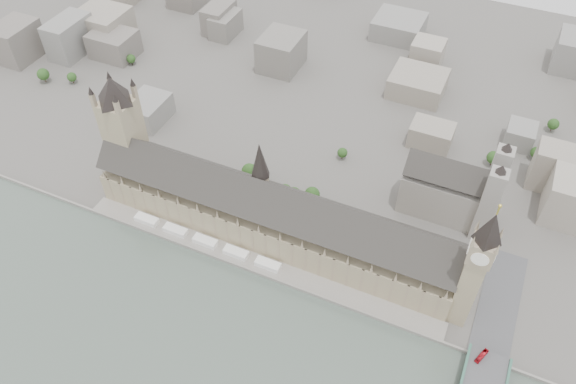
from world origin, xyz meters
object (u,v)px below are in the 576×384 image
at_px(red_bus_north, 482,356).
at_px(elizabeth_tower, 477,263).
at_px(westminster_abbey, 452,190).
at_px(victoria_tower, 123,129).
at_px(palace_of_westminster, 271,216).

bearing_deg(red_bus_north, elizabeth_tower, 146.46).
bearing_deg(elizabeth_tower, westminster_abbey, 107.29).
height_order(elizabeth_tower, victoria_tower, elizabeth_tower).
bearing_deg(palace_of_westminster, elizabeth_tower, -4.85).
xyz_separation_m(victoria_tower, red_bus_north, (279.40, -46.22, -43.40)).
relative_size(palace_of_westminster, victoria_tower, 2.65).
relative_size(westminster_abbey, red_bus_north, 6.08).
relative_size(palace_of_westminster, red_bus_north, 23.71).
bearing_deg(victoria_tower, elizabeth_tower, -3.96).
bearing_deg(westminster_abbey, victoria_tower, -163.50).
bearing_deg(victoria_tower, westminster_abbey, 16.50).
xyz_separation_m(elizabeth_tower, westminster_abbey, (-27.08, 87.00, -33.01)).
bearing_deg(westminster_abbey, elizabeth_tower, -72.71).
relative_size(elizabeth_tower, victoria_tower, 1.07).
bearing_deg(palace_of_westminster, red_bus_north, -14.23).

